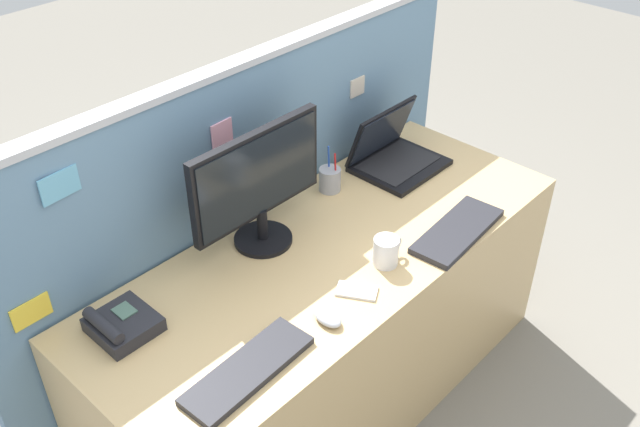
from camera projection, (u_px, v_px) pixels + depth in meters
The scene contains 12 objects.
ground_plane at pixel (329, 392), 2.79m from camera, with size 10.00×10.00×0.00m, color slate.
desk at pixel (330, 326), 2.58m from camera, with size 1.82×0.70×0.73m, color tan.
cubicle_divider at pixel (253, 220), 2.63m from camera, with size 2.09×0.08×1.30m.
desktop_monitor at pixel (258, 182), 2.27m from camera, with size 0.53×0.20×0.42m.
laptop at pixel (393, 152), 2.77m from camera, with size 0.34×0.28×0.24m.
desk_phone at pixel (121, 324), 2.03m from camera, with size 0.17×0.18×0.08m.
keyboard_main at pixel (248, 370), 1.91m from camera, with size 0.40×0.13×0.02m, color #232328.
keyboard_spare at pixel (457, 231), 2.43m from camera, with size 0.40×0.15×0.02m, color #232328.
computer_mouse_right_hand at pixel (328, 317), 2.07m from camera, with size 0.06×0.10×0.03m, color #B2B5BC.
pen_cup at pixel (330, 179), 2.63m from camera, with size 0.08×0.08×0.19m.
cell_phone_white_slab at pixel (357, 291), 2.18m from camera, with size 0.07×0.13×0.01m, color silver.
coffee_mug at pixel (386, 251), 2.27m from camera, with size 0.12×0.08×0.10m.
Camera 1 is at (-1.38, -1.24, 2.20)m, focal length 39.42 mm.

